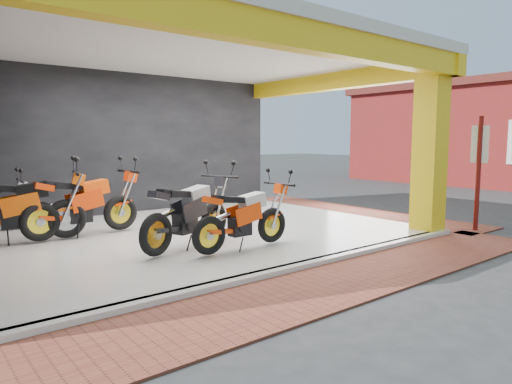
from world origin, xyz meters
The scene contains 16 objects.
ground centered at (0.00, 0.00, 0.00)m, with size 80.00×80.00×0.00m, color #2D2D30.
showroom_floor centered at (0.00, 2.00, 0.05)m, with size 8.00×6.00×0.10m, color white.
showroom_ceiling centered at (0.00, 2.00, 3.60)m, with size 8.40×6.40×0.20m, color beige.
back_wall centered at (0.00, 5.10, 1.75)m, with size 8.20×0.20×3.50m, color black.
corner_column centered at (3.75, -0.75, 1.75)m, with size 0.50×0.50×3.50m, color gold.
header_beam_front centered at (0.00, -1.00, 3.30)m, with size 8.40×0.30×0.40m, color gold.
header_beam_right centered at (4.00, 2.00, 3.30)m, with size 0.30×6.40×0.40m, color gold.
floor_kerb centered at (0.00, -1.02, 0.05)m, with size 8.00×0.20×0.10m, color white.
paver_front centered at (0.00, -1.80, 0.01)m, with size 9.00×1.40×0.03m, color brown.
paver_right centered at (4.80, 2.00, 0.01)m, with size 1.40×7.00×0.03m, color brown.
signpost centered at (4.74, -1.25, 1.29)m, with size 0.12×0.32×2.36m.
moto_hero centered at (0.45, 0.19, 0.72)m, with size 2.02×0.75×1.23m, color #FF430A, non-canonical shape.
moto_row_a centered at (-0.18, 1.04, 0.78)m, with size 2.22×0.82×1.36m, color black, non-canonical shape.
moto_row_b centered at (-2.22, 2.75, 0.82)m, with size 2.34×0.87×1.43m, color #FF5C0A, non-canonical shape.
moto_row_c centered at (-1.16, 2.85, 0.80)m, with size 2.30×0.85×1.40m, color #EC3909, non-canonical shape.
moto_row_d centered at (-2.80, 4.28, 0.69)m, with size 1.92×0.71×1.18m, color #B3B7BB, non-canonical shape.
Camera 1 is at (-4.57, -5.68, 1.88)m, focal length 32.00 mm.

